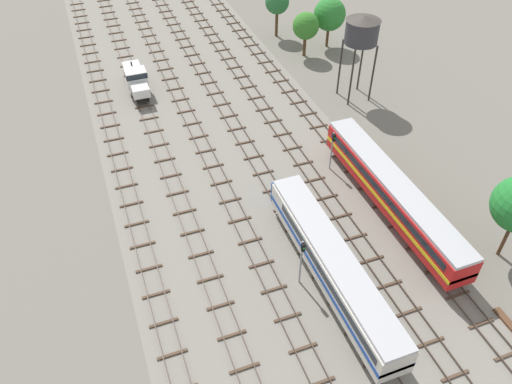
# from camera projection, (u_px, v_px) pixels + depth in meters

# --- Properties ---
(ground_plane) EXTENTS (480.00, 480.00, 0.00)m
(ground_plane) POSITION_uv_depth(u_px,v_px,m) (210.00, 118.00, 62.78)
(ground_plane) COLOR slate
(ballast_bed) EXTENTS (27.94, 176.00, 0.01)m
(ballast_bed) POSITION_uv_depth(u_px,v_px,m) (210.00, 118.00, 62.78)
(ballast_bed) COLOR gray
(ballast_bed) RESTS_ON ground
(track_far_left) EXTENTS (2.40, 126.00, 0.29)m
(track_far_left) POSITION_uv_depth(u_px,v_px,m) (112.00, 132.00, 60.27)
(track_far_left) COLOR #47382D
(track_far_left) RESTS_ON ground
(track_left) EXTENTS (2.40, 126.00, 0.29)m
(track_left) POSITION_uv_depth(u_px,v_px,m) (151.00, 124.00, 61.52)
(track_left) COLOR #47382D
(track_left) RESTS_ON ground
(track_centre_left) EXTENTS (2.40, 126.00, 0.29)m
(track_centre_left) POSITION_uv_depth(u_px,v_px,m) (189.00, 117.00, 62.77)
(track_centre_left) COLOR #47382D
(track_centre_left) RESTS_ON ground
(track_centre) EXTENTS (2.40, 126.00, 0.29)m
(track_centre) POSITION_uv_depth(u_px,v_px,m) (225.00, 110.00, 64.02)
(track_centre) COLOR #47382D
(track_centre) RESTS_ON ground
(track_centre_right) EXTENTS (2.40, 126.00, 0.29)m
(track_centre_right) POSITION_uv_depth(u_px,v_px,m) (260.00, 103.00, 65.27)
(track_centre_right) COLOR #47382D
(track_centre_right) RESTS_ON ground
(track_right) EXTENTS (2.40, 126.00, 0.29)m
(track_right) POSITION_uv_depth(u_px,v_px,m) (294.00, 96.00, 66.52)
(track_right) COLOR #47382D
(track_right) RESTS_ON ground
(diesel_railcar_centre_nearest) EXTENTS (2.96, 20.50, 3.80)m
(diesel_railcar_centre_nearest) POSITION_uv_depth(u_px,v_px,m) (333.00, 264.00, 41.65)
(diesel_railcar_centre_nearest) COLOR beige
(diesel_railcar_centre_nearest) RESTS_ON ground
(passenger_coach_right_near) EXTENTS (2.96, 22.00, 3.80)m
(passenger_coach_right_near) POSITION_uv_depth(u_px,v_px,m) (392.00, 192.00, 48.42)
(passenger_coach_right_near) COLOR red
(passenger_coach_right_near) RESTS_ON ground
(shunter_loco_left_mid) EXTENTS (2.74, 8.46, 3.10)m
(shunter_loco_left_mid) POSITION_uv_depth(u_px,v_px,m) (136.00, 78.00, 66.37)
(shunter_loco_left_mid) COLOR white
(shunter_loco_left_mid) RESTS_ON ground
(water_tower) EXTENTS (4.30, 4.30, 10.94)m
(water_tower) POSITION_uv_depth(u_px,v_px,m) (362.00, 31.00, 60.70)
(water_tower) COLOR #2D2826
(water_tower) RESTS_ON ground
(signal_post_nearest) EXTENTS (0.28, 0.47, 5.11)m
(signal_post_nearest) POSITION_uv_depth(u_px,v_px,m) (302.00, 257.00, 41.32)
(signal_post_nearest) COLOR gray
(signal_post_nearest) RESTS_ON ground
(signal_post_near) EXTENTS (0.28, 0.47, 4.78)m
(signal_post_near) POSITION_uv_depth(u_px,v_px,m) (332.00, 146.00, 53.20)
(signal_post_near) COLOR gray
(signal_post_near) RESTS_ON ground
(lineside_tree_0) EXTENTS (4.82, 4.82, 7.45)m
(lineside_tree_0) POSITION_uv_depth(u_px,v_px,m) (330.00, 14.00, 74.77)
(lineside_tree_0) COLOR #4C331E
(lineside_tree_0) RESTS_ON ground
(lineside_tree_2) EXTENTS (3.73, 3.73, 7.37)m
(lineside_tree_2) POSITION_uv_depth(u_px,v_px,m) (277.00, 2.00, 77.29)
(lineside_tree_2) COLOR #4C331E
(lineside_tree_2) RESTS_ON ground
(lineside_tree_3) EXTENTS (3.88, 3.88, 6.54)m
(lineside_tree_3) POSITION_uv_depth(u_px,v_px,m) (306.00, 26.00, 72.71)
(lineside_tree_3) COLOR #4C331E
(lineside_tree_3) RESTS_ON ground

